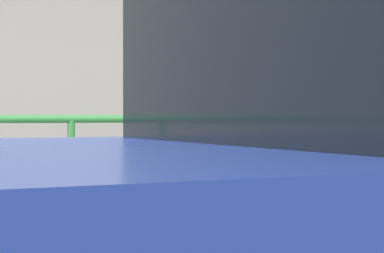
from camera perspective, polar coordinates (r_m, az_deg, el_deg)
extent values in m
cylinder|color=slate|center=(3.61, -2.86, -7.46)|extent=(0.07, 0.07, 1.06)
cylinder|color=#939699|center=(3.57, -2.87, 3.28)|extent=(0.17, 0.17, 0.28)
sphere|color=silver|center=(3.59, -2.87, 6.03)|extent=(0.17, 0.17, 0.17)
cube|color=black|center=(3.49, -2.31, 4.37)|extent=(0.09, 0.01, 0.07)
cube|color=yellow|center=(3.49, -2.31, 2.50)|extent=(0.10, 0.01, 0.09)
cylinder|color=slate|center=(3.91, 6.77, -8.54)|extent=(0.15, 0.15, 0.83)
cylinder|color=slate|center=(3.80, 4.30, -8.82)|extent=(0.15, 0.15, 0.83)
cube|color=#2D478C|center=(3.80, 5.57, 2.15)|extent=(0.45, 0.25, 0.62)
sphere|color=brown|center=(3.84, 5.58, 8.47)|extent=(0.22, 0.22, 0.22)
cylinder|color=#2D478C|center=(3.96, 8.68, 2.34)|extent=(0.09, 0.09, 0.59)
cylinder|color=#2D478C|center=(3.54, 3.43, 3.70)|extent=(0.12, 0.40, 0.54)
cylinder|color=#2D7A38|center=(5.51, -9.92, 0.61)|extent=(24.00, 0.06, 0.06)
cylinder|color=#2D7A38|center=(5.53, -9.91, -4.21)|extent=(24.00, 0.05, 0.05)
cylinder|color=#2D7A38|center=(5.54, -9.91, -4.74)|extent=(0.06, 0.06, 1.03)
cylinder|color=#2D7A38|center=(6.34, 7.91, -4.05)|extent=(0.06, 0.06, 1.03)
cube|color=gray|center=(7.58, -13.93, 4.59)|extent=(32.00, 0.50, 3.41)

